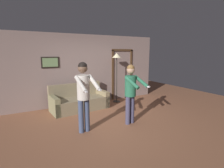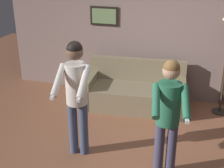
% 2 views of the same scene
% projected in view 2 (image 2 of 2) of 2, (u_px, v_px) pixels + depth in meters
% --- Properties ---
extents(ground_plane, '(12.00, 12.00, 0.00)m').
position_uv_depth(ground_plane, '(134.00, 153.00, 4.70)').
color(ground_plane, '#945D40').
extents(back_wall_assembly, '(6.40, 0.10, 2.60)m').
position_uv_depth(back_wall_assembly, '(161.00, 35.00, 6.07)').
color(back_wall_assembly, gray).
rests_on(back_wall_assembly, ground_plane).
extents(couch, '(1.97, 1.01, 0.87)m').
position_uv_depth(couch, '(135.00, 93.00, 6.03)').
color(couch, gray).
rests_on(couch, ground_plane).
extents(person_standing_left, '(0.48, 0.69, 1.73)m').
position_uv_depth(person_standing_left, '(76.00, 89.00, 4.29)').
color(person_standing_left, '#414F70').
rests_on(person_standing_left, ground_plane).
extents(person_standing_right, '(0.51, 0.64, 1.63)m').
position_uv_depth(person_standing_right, '(168.00, 110.00, 3.89)').
color(person_standing_right, '#44425F').
rests_on(person_standing_right, ground_plane).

